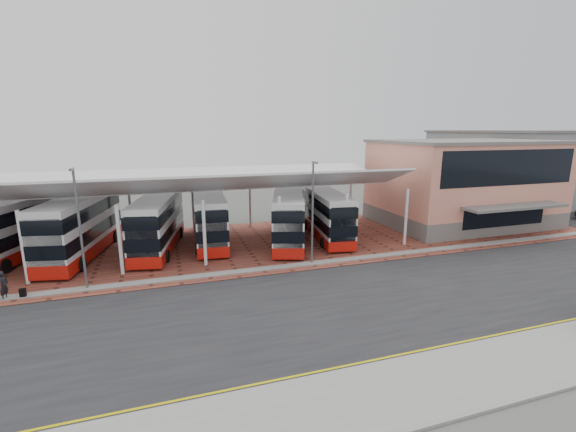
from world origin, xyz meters
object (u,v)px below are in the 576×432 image
Objects in this scene: bus_5 at (326,215)px; pedestrian at (4,285)px; bus_0 at (19,228)px; bus_3 at (210,218)px; terminal at (463,182)px; bus_2 at (158,224)px; bus_4 at (288,218)px; bus_1 at (80,227)px.

bus_5 is 25.64m from pedestrian.
bus_0 reaches higher than bus_3.
bus_5 is (10.97, -1.84, -0.08)m from bus_3.
terminal reaches higher than pedestrian.
bus_0 is 10.88m from bus_2.
bus_0 reaches higher than bus_2.
bus_3 is at bearing -45.03° from pedestrian.
terminal is 1.59× the size of bus_4.
terminal reaches higher than bus_5.
bus_0 is 1.03× the size of bus_2.
bus_1 reaches higher than bus_4.
bus_2 is (6.09, -0.15, -0.16)m from bus_1.
terminal is 17.08m from bus_5.
bus_1 is 6.09m from bus_2.
bus_4 is at bearing 4.40° from bus_2.
bus_2 is at bearing -36.99° from pedestrian.
bus_4 is (17.56, -1.52, -0.16)m from bus_1.
bus_4 is at bearing 12.25° from bus_0.
bus_3 is at bearing 178.73° from bus_5.
bus_5 is 6.02× the size of pedestrian.
bus_3 is 0.99× the size of bus_4.
bus_1 is 6.72× the size of pedestrian.
bus_2 is (10.80, -1.34, -0.09)m from bus_0.
bus_3 is at bearing 179.61° from bus_4.
pedestrian is (-41.53, -7.88, -3.67)m from terminal.
pedestrian is at bearing -60.39° from bus_0.
bus_3 is at bearing 15.66° from bus_1.
bus_1 is (-38.51, 0.13, -2.12)m from terminal.
bus_3 is (10.66, 0.78, -0.17)m from bus_1.
bus_0 is at bearing 177.26° from bus_1.
bus_3 is 7.28m from bus_4.
bus_0 reaches higher than pedestrian.
bus_3 reaches higher than pedestrian.
bus_2 reaches higher than bus_4.
bus_0 reaches higher than bus_5.
bus_1 is at bearing -8.42° from pedestrian.
bus_0 is 15.37m from bus_3.
bus_3 is at bearing 17.65° from bus_0.
bus_0 is at bearing -176.64° from bus_5.
bus_5 is at bearing -5.11° from bus_3.
bus_3 is 6.18× the size of pedestrian.
bus_0 is 1.04× the size of bus_4.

